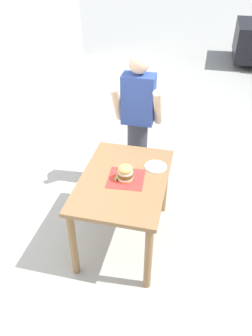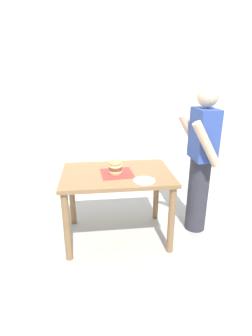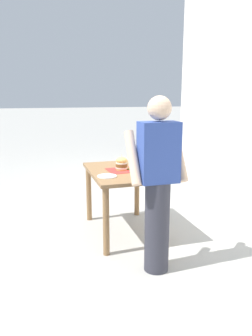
# 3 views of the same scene
# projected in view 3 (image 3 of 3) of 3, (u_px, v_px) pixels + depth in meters

# --- Properties ---
(ground_plane) EXTENTS (80.00, 80.00, 0.00)m
(ground_plane) POSITION_uv_depth(u_px,v_px,m) (124.00, 232.00, 4.14)
(ground_plane) COLOR #ADAAA3
(patio_table) EXTENTS (0.81, 1.18, 0.80)m
(patio_table) POSITION_uv_depth(u_px,v_px,m) (124.00, 181.00, 4.00)
(patio_table) COLOR olive
(patio_table) RESTS_ON ground
(serving_paper) EXTENTS (0.36, 0.36, 0.00)m
(serving_paper) POSITION_uv_depth(u_px,v_px,m) (122.00, 170.00, 3.96)
(serving_paper) COLOR red
(serving_paper) RESTS_ON patio_table
(sandwich) EXTENTS (0.15, 0.15, 0.19)m
(sandwich) POSITION_uv_depth(u_px,v_px,m) (122.00, 163.00, 3.96)
(sandwich) COLOR #E5B25B
(sandwich) RESTS_ON serving_paper
(pickle_spear) EXTENTS (0.03, 0.09, 0.02)m
(pickle_spear) POSITION_uv_depth(u_px,v_px,m) (128.00, 168.00, 4.00)
(pickle_spear) COLOR #8EA83D
(pickle_spear) RESTS_ON serving_paper
(side_plate_with_forks) EXTENTS (0.22, 0.22, 0.02)m
(side_plate_with_forks) POSITION_uv_depth(u_px,v_px,m) (107.00, 176.00, 3.66)
(side_plate_with_forks) COLOR white
(side_plate_with_forks) RESTS_ON patio_table
(diner_across_table) EXTENTS (0.55, 0.35, 1.69)m
(diner_across_table) POSITION_uv_depth(u_px,v_px,m) (158.00, 183.00, 3.07)
(diner_across_table) COLOR #33333D
(diner_across_table) RESTS_ON ground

